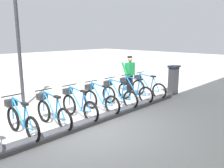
# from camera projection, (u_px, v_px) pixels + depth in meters

# --- Properties ---
(ground_plane) EXTENTS (60.00, 60.00, 0.00)m
(ground_plane) POSITION_uv_depth(u_px,v_px,m) (85.00, 125.00, 6.54)
(ground_plane) COLOR silver
(dock_rail_base) EXTENTS (0.44, 8.96, 0.10)m
(dock_rail_base) POSITION_uv_depth(u_px,v_px,m) (85.00, 124.00, 6.53)
(dock_rail_base) COLOR #47474C
(dock_rail_base) RESTS_ON ground
(payment_kiosk) EXTENTS (0.36, 0.52, 1.28)m
(payment_kiosk) POSITION_uv_depth(u_px,v_px,m) (173.00, 79.00, 9.96)
(payment_kiosk) COLOR #38383D
(payment_kiosk) RESTS_ON ground
(bike_docked_0) EXTENTS (1.72, 0.54, 1.02)m
(bike_docked_0) POSITION_uv_depth(u_px,v_px,m) (147.00, 87.00, 9.60)
(bike_docked_0) COLOR black
(bike_docked_0) RESTS_ON ground
(bike_docked_1) EXTENTS (1.72, 0.54, 1.02)m
(bike_docked_1) POSITION_uv_depth(u_px,v_px,m) (133.00, 90.00, 8.96)
(bike_docked_1) COLOR black
(bike_docked_1) RESTS_ON ground
(bike_docked_2) EXTENTS (1.72, 0.54, 1.02)m
(bike_docked_2) POSITION_uv_depth(u_px,v_px,m) (118.00, 94.00, 8.33)
(bike_docked_2) COLOR black
(bike_docked_2) RESTS_ON ground
(bike_docked_3) EXTENTS (1.72, 0.54, 1.02)m
(bike_docked_3) POSITION_uv_depth(u_px,v_px,m) (99.00, 99.00, 7.69)
(bike_docked_3) COLOR black
(bike_docked_3) RESTS_ON ground
(bike_docked_4) EXTENTS (1.72, 0.54, 1.02)m
(bike_docked_4) POSITION_uv_depth(u_px,v_px,m) (78.00, 105.00, 7.06)
(bike_docked_4) COLOR black
(bike_docked_4) RESTS_ON ground
(bike_docked_5) EXTENTS (1.72, 0.54, 1.02)m
(bike_docked_5) POSITION_uv_depth(u_px,v_px,m) (52.00, 112.00, 6.42)
(bike_docked_5) COLOR black
(bike_docked_5) RESTS_ON ground
(bike_docked_6) EXTENTS (1.72, 0.54, 1.02)m
(bike_docked_6) POSITION_uv_depth(u_px,v_px,m) (21.00, 120.00, 5.79)
(bike_docked_6) COLOR black
(bike_docked_6) RESTS_ON ground
(worker_near_rack) EXTENTS (0.46, 0.62, 1.66)m
(worker_near_rack) POSITION_uv_depth(u_px,v_px,m) (130.00, 73.00, 10.13)
(worker_near_rack) COLOR white
(worker_near_rack) RESTS_ON ground
(lamp_post) EXTENTS (0.32, 0.32, 4.46)m
(lamp_post) POSITION_uv_depth(u_px,v_px,m) (17.00, 25.00, 7.68)
(lamp_post) COLOR #2D2D33
(lamp_post) RESTS_ON ground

